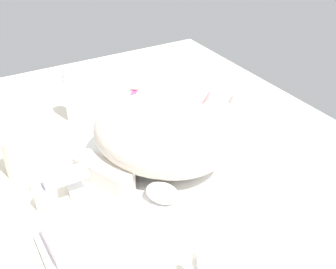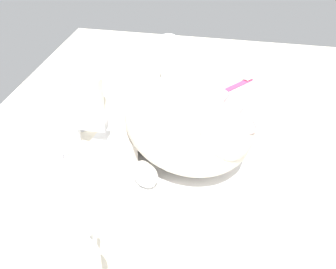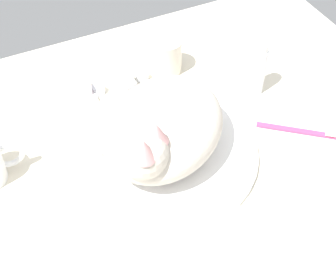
{
  "view_description": "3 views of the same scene",
  "coord_description": "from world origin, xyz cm",
  "px_view_note": "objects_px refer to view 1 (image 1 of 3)",
  "views": [
    {
      "loc": [
        -52.61,
        29.08,
        46.02
      ],
      "look_at": [
        0.01,
        -1.3,
        6.77
      ],
      "focal_mm": 43.88,
      "sensor_mm": 36.0,
      "label": 1
    },
    {
      "loc": [
        -56.77,
        -8.06,
        45.08
      ],
      "look_at": [
        -2.25,
        2.71,
        5.94
      ],
      "focal_mm": 44.28,
      "sensor_mm": 36.0,
      "label": 2
    },
    {
      "loc": [
        -25.61,
        -55.55,
        70.4
      ],
      "look_at": [
        0.82,
        -0.22,
        5.25
      ],
      "focal_mm": 53.97,
      "sensor_mm": 36.0,
      "label": 3
    }
  ],
  "objects_px": {
    "toothpaste_bottle": "(73,97)",
    "rinse_cup": "(23,155)",
    "soap_bar": "(63,240)",
    "cat": "(167,134)",
    "faucet": "(52,194)",
    "toothbrush": "(130,99)"
  },
  "relations": [
    {
      "from": "rinse_cup",
      "to": "toothpaste_bottle",
      "type": "xyz_separation_m",
      "value": [
        0.14,
        -0.14,
        0.02
      ]
    },
    {
      "from": "faucet",
      "to": "rinse_cup",
      "type": "xyz_separation_m",
      "value": [
        0.11,
        0.02,
        0.01
      ]
    },
    {
      "from": "faucet",
      "to": "cat",
      "type": "relative_size",
      "value": 0.4
    },
    {
      "from": "cat",
      "to": "rinse_cup",
      "type": "bearing_deg",
      "value": 62.12
    },
    {
      "from": "soap_bar",
      "to": "toothpaste_bottle",
      "type": "distance_m",
      "value": 0.38
    },
    {
      "from": "rinse_cup",
      "to": "soap_bar",
      "type": "relative_size",
      "value": 1.03
    },
    {
      "from": "cat",
      "to": "faucet",
      "type": "bearing_deg",
      "value": 87.67
    },
    {
      "from": "soap_bar",
      "to": "toothbrush",
      "type": "height_order",
      "value": "soap_bar"
    },
    {
      "from": "rinse_cup",
      "to": "toothpaste_bottle",
      "type": "relative_size",
      "value": 0.64
    },
    {
      "from": "faucet",
      "to": "toothbrush",
      "type": "xyz_separation_m",
      "value": [
        0.26,
        -0.26,
        -0.02
      ]
    },
    {
      "from": "soap_bar",
      "to": "toothpaste_bottle",
      "type": "relative_size",
      "value": 0.63
    },
    {
      "from": "soap_bar",
      "to": "cat",
      "type": "bearing_deg",
      "value": -66.67
    },
    {
      "from": "faucet",
      "to": "rinse_cup",
      "type": "distance_m",
      "value": 0.11
    },
    {
      "from": "toothpaste_bottle",
      "to": "rinse_cup",
      "type": "bearing_deg",
      "value": 134.11
    },
    {
      "from": "cat",
      "to": "soap_bar",
      "type": "relative_size",
      "value": 4.24
    },
    {
      "from": "faucet",
      "to": "cat",
      "type": "distance_m",
      "value": 0.21
    },
    {
      "from": "cat",
      "to": "rinse_cup",
      "type": "relative_size",
      "value": 4.13
    },
    {
      "from": "rinse_cup",
      "to": "soap_bar",
      "type": "distance_m",
      "value": 0.21
    },
    {
      "from": "faucet",
      "to": "toothbrush",
      "type": "distance_m",
      "value": 0.37
    },
    {
      "from": "toothpaste_bottle",
      "to": "toothbrush",
      "type": "distance_m",
      "value": 0.15
    },
    {
      "from": "soap_bar",
      "to": "toothbrush",
      "type": "xyz_separation_m",
      "value": [
        0.37,
        -0.28,
        -0.02
      ]
    },
    {
      "from": "soap_bar",
      "to": "faucet",
      "type": "bearing_deg",
      "value": -8.23
    }
  ]
}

